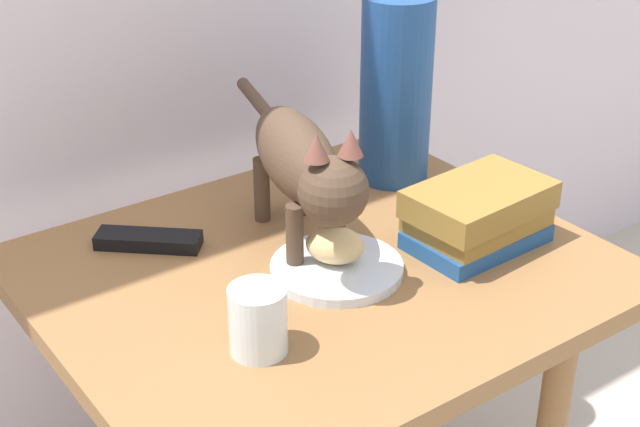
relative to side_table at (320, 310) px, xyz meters
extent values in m
cube|color=olive|center=(0.00, 0.00, 0.06)|extent=(0.75, 0.64, 0.03)
cylinder|color=olive|center=(-0.24, 0.24, -0.21)|extent=(0.04, 0.04, 0.52)
cylinder|color=olive|center=(0.24, 0.24, -0.21)|extent=(0.04, 0.04, 0.52)
cylinder|color=silver|center=(0.01, -0.03, 0.08)|extent=(0.18, 0.18, 0.01)
ellipsoid|color=#E0BC7A|center=(0.01, -0.02, 0.11)|extent=(0.10, 0.10, 0.05)
cylinder|color=#4C3828|center=(0.02, -0.01, 0.12)|extent=(0.02, 0.02, 0.10)
cylinder|color=#4C3828|center=(-0.04, 0.01, 0.12)|extent=(0.02, 0.02, 0.10)
cylinder|color=#4C3828|center=(0.07, 0.14, 0.12)|extent=(0.02, 0.02, 0.10)
cylinder|color=#4C3828|center=(0.01, 0.16, 0.12)|extent=(0.02, 0.02, 0.10)
ellipsoid|color=#4C3828|center=(0.02, 0.08, 0.21)|extent=(0.16, 0.27, 0.11)
sphere|color=#4C3828|center=(-0.03, -0.07, 0.22)|extent=(0.09, 0.09, 0.09)
cone|color=brown|center=(-0.01, -0.07, 0.29)|extent=(0.03, 0.03, 0.03)
cone|color=brown|center=(-0.05, -0.06, 0.29)|extent=(0.03, 0.03, 0.03)
cylinder|color=#4C3828|center=(0.07, 0.27, 0.22)|extent=(0.06, 0.16, 0.02)
cube|color=#1E4C8C|center=(0.22, -0.08, 0.09)|extent=(0.20, 0.13, 0.03)
cube|color=olive|center=(0.22, -0.08, 0.11)|extent=(0.19, 0.14, 0.03)
cube|color=olive|center=(0.22, -0.08, 0.15)|extent=(0.21, 0.14, 0.04)
cylinder|color=navy|center=(0.26, 0.16, 0.23)|extent=(0.11, 0.11, 0.30)
cylinder|color=silver|center=(-0.17, -0.12, 0.12)|extent=(0.07, 0.07, 0.08)
cylinder|color=silver|center=(-0.17, -0.12, 0.10)|extent=(0.06, 0.06, 0.04)
cube|color=black|center=(-0.17, 0.19, 0.08)|extent=(0.14, 0.13, 0.02)
camera|label=1|loc=(-0.64, -0.89, 0.73)|focal=51.93mm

